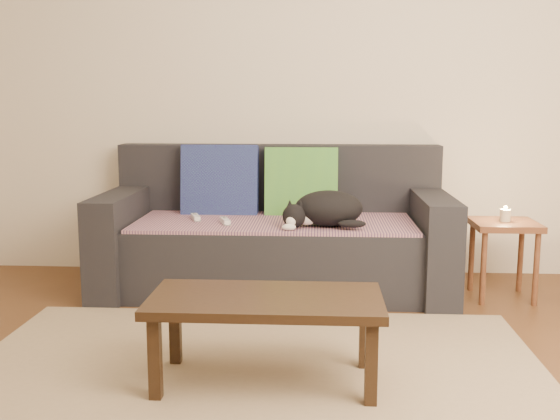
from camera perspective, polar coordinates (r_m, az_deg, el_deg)
The scene contains 13 objects.
ground at distance 2.67m, azimuth -2.75°, elevation -16.02°, with size 4.50×4.50×0.00m, color brown.
back_wall at distance 4.41m, azimuth -0.02°, elevation 11.38°, with size 4.50×0.04×2.60m, color beige.
sofa at distance 4.06m, azimuth -0.39°, elevation -2.50°, with size 2.10×0.94×0.87m.
throw_blanket at distance 3.95m, azimuth -0.48°, elevation -1.06°, with size 1.66×0.74×0.02m, color #442C53.
cushion_navy at distance 4.21m, azimuth -5.23°, elevation 2.31°, with size 0.49×0.12×0.49m, color #181457.
cushion_green at distance 4.17m, azimuth 1.86°, elevation 2.27°, with size 0.46×0.11×0.46m, color #0D5544.
cat at distance 3.75m, azimuth 3.99°, elevation 0.06°, with size 0.50×0.37×0.21m.
wii_remote_a at distance 4.00m, azimuth -7.36°, elevation -0.63°, with size 0.15×0.04×0.03m, color white.
wii_remote_b at distance 3.85m, azimuth -4.80°, elevation -0.97°, with size 0.15×0.04×0.03m, color white.
side_table at distance 4.04m, azimuth 18.93°, elevation -2.07°, with size 0.37×0.37×0.46m.
candle at distance 4.02m, azimuth 19.02°, elevation -0.42°, with size 0.06×0.06×0.09m.
rug at distance 2.80m, azimuth -2.40°, elevation -14.60°, with size 2.50×1.80×0.01m, color tan.
coffee_table at distance 2.66m, azimuth -1.25°, elevation -8.49°, with size 0.94×0.47×0.37m.
Camera 1 is at (0.27, -2.40, 1.14)m, focal length 42.00 mm.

